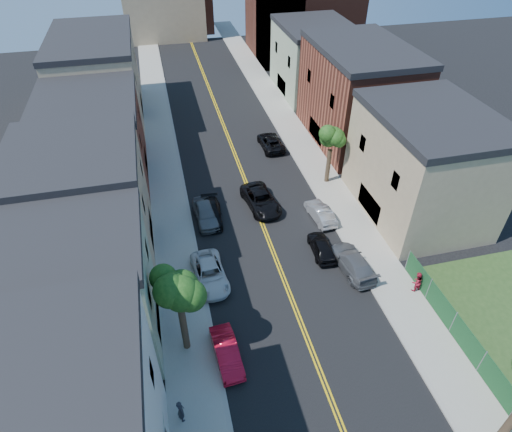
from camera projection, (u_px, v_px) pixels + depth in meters
sidewalk_left at (161, 151)px, 47.83m from camera, size 3.20×100.00×0.15m
sidewalk_right at (296, 135)px, 50.70m from camera, size 3.20×100.00×0.15m
curb_left at (177, 149)px, 48.15m from camera, size 0.30×100.00×0.15m
curb_right at (282, 137)px, 50.39m from camera, size 0.30×100.00×0.15m
bldg_left_palegrn at (76, 299)px, 25.95m from camera, size 9.00×8.00×8.50m
bldg_left_tan_near at (85, 207)px, 32.60m from camera, size 9.00×10.00×9.00m
bldg_left_brick at (94, 143)px, 41.23m from camera, size 9.00×12.00×8.00m
bldg_left_tan_far at (99, 82)px, 51.34m from camera, size 9.00×16.00×9.50m
bldg_right_tan at (423, 168)px, 36.94m from camera, size 9.00×12.00×9.00m
bldg_right_brick at (357, 97)px, 47.20m from camera, size 9.00×14.00×10.00m
bldg_right_palegrn at (314, 61)px, 58.26m from camera, size 9.00×12.00×8.50m
church at (297, 9)px, 68.19m from camera, size 16.20×14.20×22.60m
backdrop_left at (163, 3)px, 76.56m from camera, size 14.00×8.00×12.00m
backdrop_center at (184, 3)px, 80.94m from camera, size 10.00×8.00×10.00m
fence_right at (466, 341)px, 27.30m from camera, size 0.04×15.00×1.90m
tree_left_mid at (176, 279)px, 24.09m from camera, size 5.20×5.20×9.29m
tree_right_far at (333, 130)px, 39.58m from camera, size 4.40×4.40×8.03m
red_sedan at (227, 352)px, 27.16m from camera, size 1.72×4.19×1.35m
white_pickup at (210, 274)px, 32.42m from camera, size 2.63×5.17×1.40m
grey_car_left at (205, 213)px, 37.98m from camera, size 2.10×4.70×1.57m
black_car_left at (211, 214)px, 38.15m from camera, size 2.20×4.65×1.31m
grey_car_right at (353, 262)px, 33.32m from camera, size 2.51×5.26×1.48m
black_car_right at (322, 247)px, 34.78m from camera, size 1.79×3.99×1.33m
silver_car_right at (320, 213)px, 38.21m from camera, size 1.85×4.22×1.35m
dark_car_right_far at (271, 142)px, 48.16m from camera, size 2.41×4.97×1.36m
black_suv_lane at (261, 200)px, 39.57m from camera, size 3.22×5.75×1.52m
pedestrian_left at (181, 411)px, 23.87m from camera, size 0.58×0.73×1.76m
pedestrian_right at (417, 282)px, 31.37m from camera, size 0.92×0.76×1.73m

